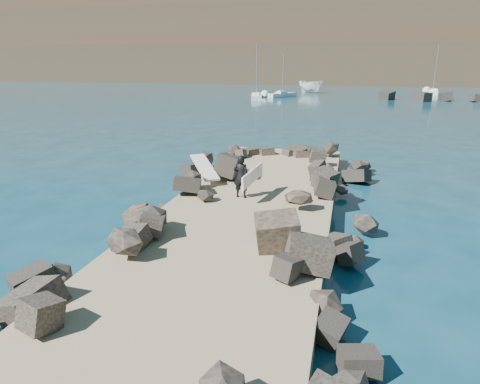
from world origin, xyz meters
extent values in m
plane|color=#0F384C|center=(0.00, 0.00, 0.00)|extent=(800.00, 800.00, 0.00)
cube|color=#8C7759|center=(0.00, -2.00, 0.30)|extent=(6.00, 26.00, 0.60)
cube|color=black|center=(-2.90, -1.50, 0.50)|extent=(2.60, 22.00, 1.00)
cube|color=black|center=(2.90, -1.50, 0.50)|extent=(2.60, 22.00, 1.00)
cube|color=#2D4919|center=(10.00, 160.00, 16.00)|extent=(360.00, 140.00, 32.00)
cube|color=silver|center=(-2.72, 3.32, 1.04)|extent=(2.03, 2.58, 0.09)
imported|color=white|center=(-3.76, 66.44, 1.14)|extent=(5.72, 5.80, 2.29)
imported|color=black|center=(-0.51, 1.17, 1.44)|extent=(0.63, 0.43, 1.67)
cube|color=white|center=(-0.06, 1.17, 1.48)|extent=(0.37, 2.06, 0.65)
cube|color=white|center=(17.47, 69.10, 0.25)|extent=(2.51, 7.08, 0.80)
cylinder|color=gray|center=(17.47, 69.10, 4.41)|extent=(0.12, 0.12, 7.62)
cube|color=white|center=(17.47, 68.27, 0.75)|extent=(1.38, 2.08, 0.44)
cube|color=white|center=(-10.76, 51.99, 0.25)|extent=(2.93, 7.03, 0.80)
cylinder|color=gray|center=(-10.76, 51.99, 4.38)|extent=(0.12, 0.12, 7.56)
cube|color=white|center=(-10.76, 51.19, 0.75)|extent=(1.48, 2.11, 0.44)
cube|color=white|center=(-7.29, 56.01, 0.25)|extent=(4.18, 5.24, 0.80)
cylinder|color=gray|center=(-7.29, 56.01, 3.65)|extent=(0.12, 0.12, 6.10)
cube|color=white|center=(-7.29, 55.47, 0.75)|extent=(1.62, 1.78, 0.44)
camera|label=1|loc=(3.33, -14.20, 5.70)|focal=32.00mm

